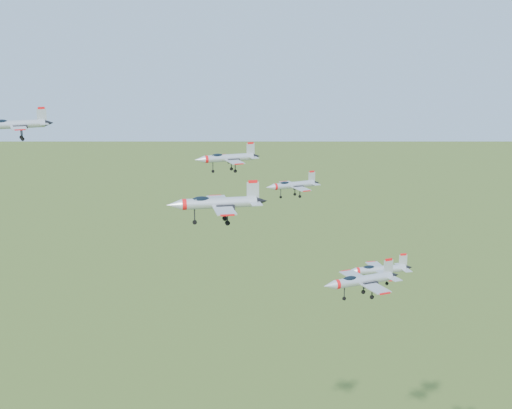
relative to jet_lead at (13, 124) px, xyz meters
name	(u,v)px	position (x,y,z in m)	size (l,w,h in m)	color
jet_lead	(13,124)	(0.00, 0.00, 0.00)	(11.80, 9.74, 3.15)	#A7ADB3
jet_left_high	(227,158)	(28.92, -15.42, -5.00)	(10.55, 8.77, 2.82)	#A7ADB3
jet_right_high	(216,203)	(17.98, -36.96, -6.34)	(12.18, 10.33, 3.30)	#A7ADB3
jet_left_low	(292,185)	(46.44, -4.64, -12.93)	(10.81, 8.89, 2.89)	#A7ADB3
jet_right_low	(361,280)	(45.06, -28.97, -23.02)	(13.41, 11.04, 3.59)	#A7ADB3
jet_trail	(379,269)	(58.37, -15.23, -27.46)	(12.49, 10.57, 3.37)	#A7ADB3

